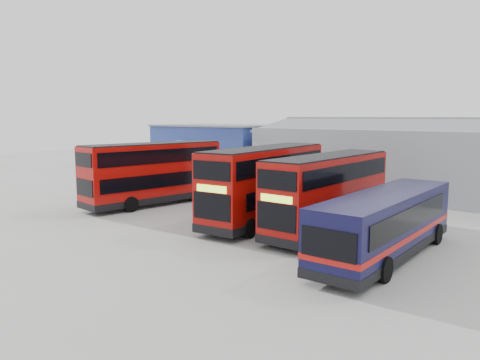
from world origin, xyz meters
TOP-DOWN VIEW (x-y plane):
  - ground_plane at (0.00, 0.00)m, footprint 120.00×120.00m
  - office_block at (-14.00, 17.99)m, footprint 12.30×8.32m
  - maintenance_shed at (8.00, 20.00)m, footprint 30.50×12.00m
  - double_decker_left at (-7.34, 3.46)m, footprint 3.60×10.12m
  - double_decker_centre at (1.65, 3.85)m, footprint 3.36×10.25m
  - double_decker_right at (5.56, 3.96)m, footprint 2.46×9.53m
  - single_decker_blue at (9.56, 1.54)m, footprint 2.61×10.35m
  - panel_van at (-13.80, 12.08)m, footprint 2.18×4.65m

SIDE VIEW (x-z plane):
  - ground_plane at x=0.00m, z-range 0.00..0.00m
  - panel_van at x=-13.80m, z-range 0.12..2.10m
  - single_decker_blue at x=9.56m, z-range -0.01..2.78m
  - double_decker_right at x=5.56m, z-range -0.01..4.01m
  - double_decker_left at x=-7.34m, z-range -0.01..4.18m
  - double_decker_centre at x=1.65m, z-range -0.01..4.25m
  - office_block at x=-14.00m, z-range 0.02..5.14m
  - maintenance_shed at x=8.00m, z-range -0.34..5.55m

